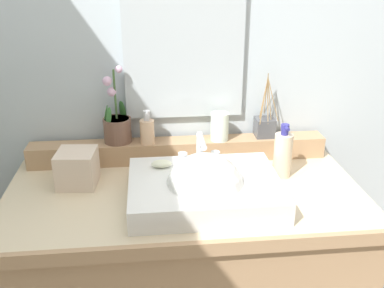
{
  "coord_description": "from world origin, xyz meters",
  "views": [
    {
      "loc": [
        -0.11,
        -1.31,
        1.6
      ],
      "look_at": [
        0.02,
        -0.02,
        1.05
      ],
      "focal_mm": 40.85,
      "sensor_mm": 36.0,
      "label": 1
    }
  ],
  "objects_px": {
    "soap_bar": "(162,164)",
    "potted_plant": "(117,125)",
    "lotion_bottle": "(283,154)",
    "tissue_box": "(77,168)",
    "soap_dispenser": "(147,130)",
    "tumbler_cup": "(220,127)",
    "sink_basin": "(205,191)",
    "reed_diffuser": "(265,126)"
  },
  "relations": [
    {
      "from": "soap_bar",
      "to": "potted_plant",
      "type": "height_order",
      "value": "potted_plant"
    },
    {
      "from": "soap_bar",
      "to": "potted_plant",
      "type": "distance_m",
      "value": 0.29
    },
    {
      "from": "lotion_bottle",
      "to": "tissue_box",
      "type": "relative_size",
      "value": 1.53
    },
    {
      "from": "soap_dispenser",
      "to": "tumbler_cup",
      "type": "height_order",
      "value": "soap_dispenser"
    },
    {
      "from": "potted_plant",
      "to": "sink_basin",
      "type": "bearing_deg",
      "value": -49.29
    },
    {
      "from": "sink_basin",
      "to": "lotion_bottle",
      "type": "relative_size",
      "value": 2.45
    },
    {
      "from": "soap_bar",
      "to": "tumbler_cup",
      "type": "xyz_separation_m",
      "value": [
        0.23,
        0.2,
        0.05
      ]
    },
    {
      "from": "sink_basin",
      "to": "soap_dispenser",
      "type": "bearing_deg",
      "value": 119.85
    },
    {
      "from": "sink_basin",
      "to": "soap_dispenser",
      "type": "relative_size",
      "value": 3.76
    },
    {
      "from": "potted_plant",
      "to": "tumbler_cup",
      "type": "relative_size",
      "value": 2.68
    },
    {
      "from": "tumbler_cup",
      "to": "reed_diffuser",
      "type": "relative_size",
      "value": 0.43
    },
    {
      "from": "tissue_box",
      "to": "soap_bar",
      "type": "bearing_deg",
      "value": -9.52
    },
    {
      "from": "sink_basin",
      "to": "soap_bar",
      "type": "bearing_deg",
      "value": 140.04
    },
    {
      "from": "potted_plant",
      "to": "lotion_bottle",
      "type": "relative_size",
      "value": 1.48
    },
    {
      "from": "sink_basin",
      "to": "tumbler_cup",
      "type": "height_order",
      "value": "tumbler_cup"
    },
    {
      "from": "tumbler_cup",
      "to": "tissue_box",
      "type": "xyz_separation_m",
      "value": [
        -0.52,
        -0.15,
        -0.07
      ]
    },
    {
      "from": "soap_bar",
      "to": "soap_dispenser",
      "type": "xyz_separation_m",
      "value": [
        -0.05,
        0.2,
        0.05
      ]
    },
    {
      "from": "soap_dispenser",
      "to": "tissue_box",
      "type": "bearing_deg",
      "value": -148.34
    },
    {
      "from": "lotion_bottle",
      "to": "tissue_box",
      "type": "distance_m",
      "value": 0.73
    },
    {
      "from": "soap_bar",
      "to": "soap_dispenser",
      "type": "distance_m",
      "value": 0.21
    },
    {
      "from": "reed_diffuser",
      "to": "lotion_bottle",
      "type": "xyz_separation_m",
      "value": [
        0.02,
        -0.19,
        -0.04
      ]
    },
    {
      "from": "reed_diffuser",
      "to": "sink_basin",
      "type": "bearing_deg",
      "value": -129.79
    },
    {
      "from": "sink_basin",
      "to": "tumbler_cup",
      "type": "relative_size",
      "value": 4.44
    },
    {
      "from": "soap_bar",
      "to": "tumbler_cup",
      "type": "bearing_deg",
      "value": 41.14
    },
    {
      "from": "potted_plant",
      "to": "lotion_bottle",
      "type": "bearing_deg",
      "value": -17.66
    },
    {
      "from": "soap_bar",
      "to": "soap_dispenser",
      "type": "relative_size",
      "value": 0.54
    },
    {
      "from": "soap_dispenser",
      "to": "soap_bar",
      "type": "bearing_deg",
      "value": -77.25
    },
    {
      "from": "tumbler_cup",
      "to": "tissue_box",
      "type": "relative_size",
      "value": 0.84
    },
    {
      "from": "tumbler_cup",
      "to": "lotion_bottle",
      "type": "bearing_deg",
      "value": -38.8
    },
    {
      "from": "sink_basin",
      "to": "soap_dispenser",
      "type": "height_order",
      "value": "soap_dispenser"
    },
    {
      "from": "potted_plant",
      "to": "lotion_bottle",
      "type": "xyz_separation_m",
      "value": [
        0.59,
        -0.19,
        -0.07
      ]
    },
    {
      "from": "soap_bar",
      "to": "lotion_bottle",
      "type": "distance_m",
      "value": 0.44
    },
    {
      "from": "potted_plant",
      "to": "reed_diffuser",
      "type": "bearing_deg",
      "value": -0.29
    },
    {
      "from": "tumbler_cup",
      "to": "soap_dispenser",
      "type": "bearing_deg",
      "value": -179.49
    },
    {
      "from": "sink_basin",
      "to": "lotion_bottle",
      "type": "xyz_separation_m",
      "value": [
        0.3,
        0.15,
        0.05
      ]
    },
    {
      "from": "potted_plant",
      "to": "soap_dispenser",
      "type": "xyz_separation_m",
      "value": [
        0.11,
        -0.03,
        -0.02
      ]
    },
    {
      "from": "sink_basin",
      "to": "tissue_box",
      "type": "height_order",
      "value": "sink_basin"
    },
    {
      "from": "sink_basin",
      "to": "soap_dispenser",
      "type": "distance_m",
      "value": 0.37
    },
    {
      "from": "reed_diffuser",
      "to": "tissue_box",
      "type": "relative_size",
      "value": 1.94
    },
    {
      "from": "potted_plant",
      "to": "soap_dispenser",
      "type": "height_order",
      "value": "potted_plant"
    },
    {
      "from": "lotion_bottle",
      "to": "reed_diffuser",
      "type": "bearing_deg",
      "value": 96.19
    },
    {
      "from": "soap_dispenser",
      "to": "tissue_box",
      "type": "xyz_separation_m",
      "value": [
        -0.25,
        -0.15,
        -0.07
      ]
    }
  ]
}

